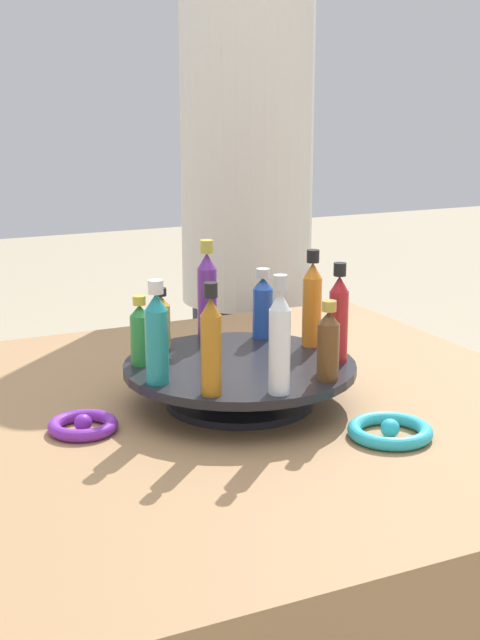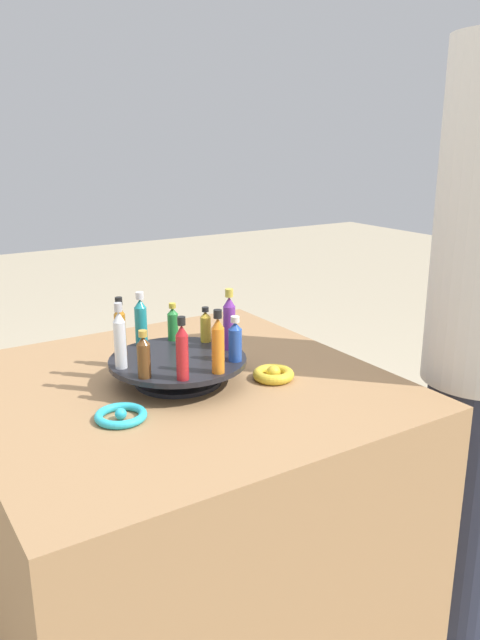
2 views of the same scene
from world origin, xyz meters
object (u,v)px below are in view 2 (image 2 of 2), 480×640
Objects in this scene: bottle_orange at (218,344)px; ribbon_bow_purple at (137,352)px; bottle_blue at (235,340)px; display_stand at (178,366)px; bottle_teal at (141,321)px; ribbon_bow_gold at (273,374)px; bottle_purple at (229,322)px; bottle_clear at (120,338)px; ribbon_bow_teal at (121,415)px; bottle_green at (173,323)px; bottle_brown at (144,356)px; bottle_red at (182,351)px; bottle_gold at (206,326)px; bottle_amber at (120,329)px.

bottle_orange is 0.38m from ribbon_bow_purple.
display_stand is at bearing -130.26° from bottle_blue.
ribbon_bow_gold is (0.24, 0.23, -0.11)m from bottle_teal.
bottle_purple is 0.27m from bottle_clear.
bottle_teal reaches higher than ribbon_bow_teal.
bottle_blue is 0.14m from ribbon_bow_gold.
bottle_orange is at bearing -40.26° from bottle_purple.
bottle_green is 0.91× the size of bottle_brown.
ribbon_bow_purple is (-0.22, -0.01, -0.03)m from display_stand.
bottle_clear is at bearing -40.26° from bottle_teal.
bottle_red is 0.27m from bottle_green.
bottle_blue is 0.31m from ribbon_bow_teal.
bottle_green reaches higher than display_stand.
bottle_orange reaches higher than display_stand.
bottle_amber is (-0.02, -0.22, 0.02)m from bottle_gold.
bottle_purple reaches higher than bottle_green.
bottle_red is 0.97× the size of bottle_orange.
display_stand is at bearing 1.74° from ribbon_bow_purple.
bottle_orange is at bearing -81.50° from ribbon_bow_gold.
bottle_amber reaches higher than ribbon_bow_gold.
bottle_purple reaches higher than bottle_brown.
bottle_gold is 0.93× the size of bottle_green.
bottle_green reaches higher than ribbon_bow_purple.
bottle_red is 0.08m from bottle_brown.
bottle_purple is 1.42× the size of bottle_brown.
bottle_green is 0.90× the size of ribbon_bow_teal.
bottle_purple is at bearing 121.74° from bottle_red.
bottle_brown is (0.20, -0.08, -0.01)m from bottle_teal.
bottle_green is at bearing -147.62° from ribbon_bow_gold.
ribbon_bow_gold is at bearing 33.27° from bottle_purple.
display_stand is 3.25× the size of ribbon_bow_gold.
bottle_orange is at bearing 85.74° from bottle_red.
bottle_brown is at bearing -58.26° from display_stand.
bottle_purple reaches higher than ribbon_bow_purple.
bottle_orange is at bearing -4.26° from bottle_green.
bottle_blue reaches higher than ribbon_bow_purple.
bottle_blue is at bearing 49.74° from display_stand.
bottle_purple is at bearing 31.74° from bottle_green.
bottle_green is 0.97× the size of ribbon_bow_gold.
bottle_teal is at bearing -166.26° from display_stand.
ribbon_bow_gold is (-0.01, 0.39, 0.00)m from ribbon_bow_teal.
bottle_clear is (-0.10, -0.24, 0.02)m from bottle_blue.
display_stand is 2.32× the size of bottle_red.
bottle_red is 1.40× the size of ribbon_bow_gold.
bottle_purple is at bearing 31.09° from ribbon_bow_purple.
ribbon_bow_gold reaches higher than ribbon_bow_teal.
display_stand is 2.15× the size of bottle_clear.
bottle_brown is (0.20, -0.17, 0.00)m from bottle_green.
bottle_amber reaches higher than bottle_blue.
bottle_green is 0.72× the size of bottle_teal.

